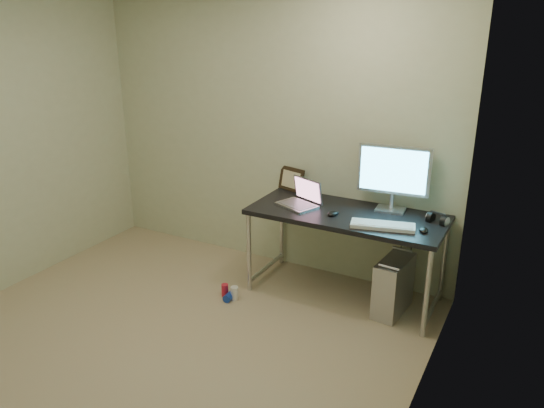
# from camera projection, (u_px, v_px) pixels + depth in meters

# --- Properties ---
(floor) EXTENTS (3.50, 3.50, 0.00)m
(floor) POSITION_uv_depth(u_px,v_px,m) (153.00, 352.00, 3.76)
(floor) COLOR tan
(floor) RESTS_ON ground
(wall_back) EXTENTS (3.50, 0.02, 2.50)m
(wall_back) POSITION_uv_depth(u_px,v_px,m) (270.00, 133.00, 4.79)
(wall_back) COLOR beige
(wall_back) RESTS_ON ground
(wall_right) EXTENTS (0.02, 3.50, 2.50)m
(wall_right) POSITION_uv_depth(u_px,v_px,m) (416.00, 236.00, 2.56)
(wall_right) COLOR beige
(wall_right) RESTS_ON ground
(desk) EXTENTS (1.57, 0.69, 0.75)m
(desk) POSITION_uv_depth(u_px,v_px,m) (346.00, 222.00, 4.31)
(desk) COLOR black
(desk) RESTS_ON ground
(tower_computer) EXTENTS (0.23, 0.45, 0.48)m
(tower_computer) POSITION_uv_depth(u_px,v_px,m) (393.00, 286.00, 4.21)
(tower_computer) COLOR #B5B4B9
(tower_computer) RESTS_ON ground
(cable_a) EXTENTS (0.01, 0.16, 0.69)m
(cable_a) POSITION_uv_depth(u_px,v_px,m) (401.00, 248.00, 4.47)
(cable_a) COLOR black
(cable_a) RESTS_ON ground
(cable_b) EXTENTS (0.02, 0.11, 0.71)m
(cable_b) POSITION_uv_depth(u_px,v_px,m) (411.00, 253.00, 4.42)
(cable_b) COLOR black
(cable_b) RESTS_ON ground
(can_red) EXTENTS (0.08, 0.08, 0.11)m
(can_red) POSITION_uv_depth(u_px,v_px,m) (225.00, 290.00, 4.49)
(can_red) COLOR red
(can_red) RESTS_ON ground
(can_white) EXTENTS (0.07, 0.07, 0.12)m
(can_white) POSITION_uv_depth(u_px,v_px,m) (234.00, 293.00, 4.44)
(can_white) COLOR white
(can_white) RESTS_ON ground
(can_blue) EXTENTS (0.07, 0.13, 0.07)m
(can_blue) POSITION_uv_depth(u_px,v_px,m) (230.00, 296.00, 4.44)
(can_blue) COLOR #1536AA
(can_blue) RESTS_ON ground
(laptop) EXTENTS (0.39, 0.36, 0.22)m
(laptop) POSITION_uv_depth(u_px,v_px,m) (301.00, 199.00, 4.44)
(laptop) COLOR silver
(laptop) RESTS_ON desk
(monitor) EXTENTS (0.58, 0.19, 0.54)m
(monitor) POSITION_uv_depth(u_px,v_px,m) (394.00, 173.00, 4.23)
(monitor) COLOR silver
(monitor) RESTS_ON desk
(keyboard) EXTENTS (0.50, 0.26, 0.03)m
(keyboard) POSITION_uv_depth(u_px,v_px,m) (383.00, 226.00, 3.98)
(keyboard) COLOR white
(keyboard) RESTS_ON desk
(mouse_right) EXTENTS (0.09, 0.12, 0.04)m
(mouse_right) POSITION_uv_depth(u_px,v_px,m) (424.00, 229.00, 3.90)
(mouse_right) COLOR black
(mouse_right) RESTS_ON desk
(mouse_left) EXTENTS (0.09, 0.13, 0.04)m
(mouse_left) POSITION_uv_depth(u_px,v_px,m) (333.00, 212.00, 4.23)
(mouse_left) COLOR black
(mouse_left) RESTS_ON desk
(headphones) EXTENTS (0.18, 0.10, 0.10)m
(headphones) POSITION_uv_depth(u_px,v_px,m) (437.00, 219.00, 4.06)
(headphones) COLOR black
(headphones) RESTS_ON desk
(picture_frame) EXTENTS (0.28, 0.15, 0.21)m
(picture_frame) POSITION_uv_depth(u_px,v_px,m) (291.00, 179.00, 4.79)
(picture_frame) COLOR black
(picture_frame) RESTS_ON desk
(webcam) EXTENTS (0.04, 0.04, 0.11)m
(webcam) POSITION_uv_depth(u_px,v_px,m) (314.00, 187.00, 4.64)
(webcam) COLOR silver
(webcam) RESTS_ON desk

